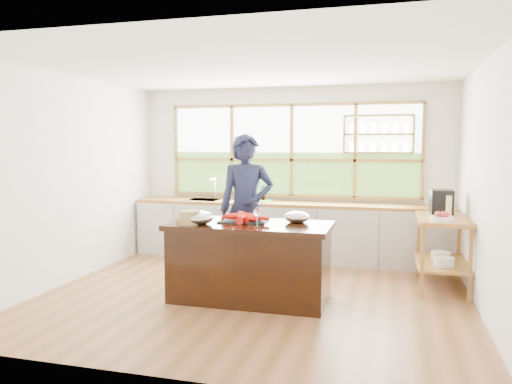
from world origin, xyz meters
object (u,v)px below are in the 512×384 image
at_px(island, 250,261).
at_px(cook, 247,209).
at_px(espresso_machine, 441,202).
at_px(wicker_basket, 190,218).

relative_size(island, cook, 0.96).
bearing_deg(espresso_machine, cook, -166.77).
bearing_deg(wicker_basket, cook, 68.04).
bearing_deg(espresso_machine, island, -150.10).
bearing_deg(wicker_basket, espresso_machine, 30.77).
distance_m(cook, wicker_basket, 1.03).
height_order(island, wicker_basket, wicker_basket).
distance_m(cook, espresso_machine, 2.55).
relative_size(espresso_machine, wicker_basket, 1.29).
xyz_separation_m(island, wicker_basket, (-0.64, -0.25, 0.52)).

